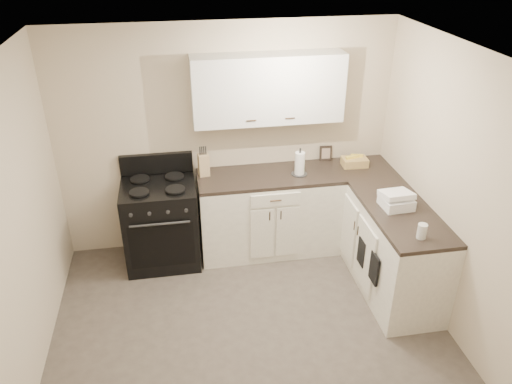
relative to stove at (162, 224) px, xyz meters
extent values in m
plane|color=#473F38|center=(0.77, -1.48, -0.46)|extent=(3.60, 3.60, 0.00)
plane|color=white|center=(0.77, -1.48, 2.04)|extent=(3.60, 3.60, 0.00)
plane|color=beige|center=(0.77, 0.32, 0.79)|extent=(3.60, 0.00, 3.60)
plane|color=beige|center=(2.57, -1.48, 0.79)|extent=(0.00, 3.60, 3.60)
plane|color=beige|center=(-1.03, -1.48, 0.79)|extent=(0.00, 3.60, 3.60)
cube|color=beige|center=(1.19, 0.02, -0.01)|extent=(1.55, 0.60, 0.90)
cube|color=beige|center=(2.27, -0.63, -0.01)|extent=(0.60, 1.90, 0.90)
cube|color=black|center=(1.19, 0.02, 0.46)|extent=(1.55, 0.60, 0.04)
cube|color=black|center=(2.27, -0.63, 0.46)|extent=(0.60, 1.90, 0.04)
cube|color=silver|center=(1.19, 0.18, 1.38)|extent=(1.55, 0.30, 0.70)
cube|color=black|center=(0.00, 0.00, 0.00)|extent=(0.77, 0.66, 0.93)
cube|color=tan|center=(0.50, 0.14, 0.60)|extent=(0.12, 0.11, 0.24)
cylinder|color=white|center=(1.50, -0.02, 0.61)|extent=(0.11, 0.11, 0.25)
cylinder|color=#429439|center=(1.53, -0.01, 0.58)|extent=(0.07, 0.07, 0.20)
cube|color=black|center=(1.89, 0.28, 0.57)|extent=(0.14, 0.05, 0.17)
cube|color=tan|center=(2.16, 0.09, 0.53)|extent=(0.28, 0.19, 0.09)
cube|color=white|center=(2.24, -0.85, 0.53)|extent=(0.29, 0.27, 0.10)
cylinder|color=silver|center=(2.23, -1.39, 0.55)|extent=(0.09, 0.09, 0.14)
cube|color=black|center=(1.94, -1.19, 0.04)|extent=(0.02, 0.17, 0.30)
cube|color=black|center=(1.94, -0.87, 0.00)|extent=(0.02, 0.16, 0.28)
camera|label=1|loc=(0.23, -4.67, 2.87)|focal=35.00mm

